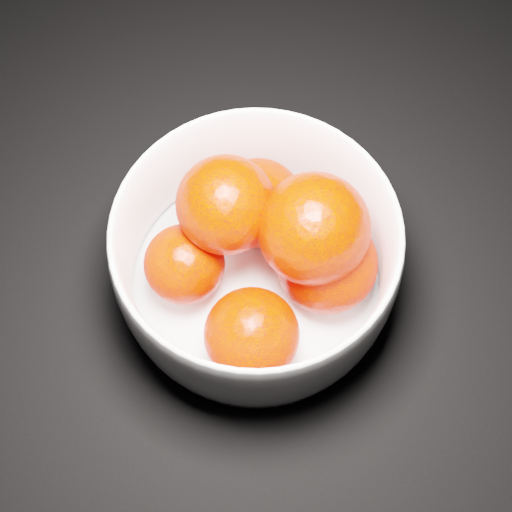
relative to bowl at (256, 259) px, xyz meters
name	(u,v)px	position (x,y,z in m)	size (l,w,h in m)	color
bowl	(256,259)	(0.00, 0.00, 0.00)	(0.24, 0.24, 0.12)	white
orange_pile	(271,246)	(0.01, 0.00, 0.01)	(0.19, 0.19, 0.14)	red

